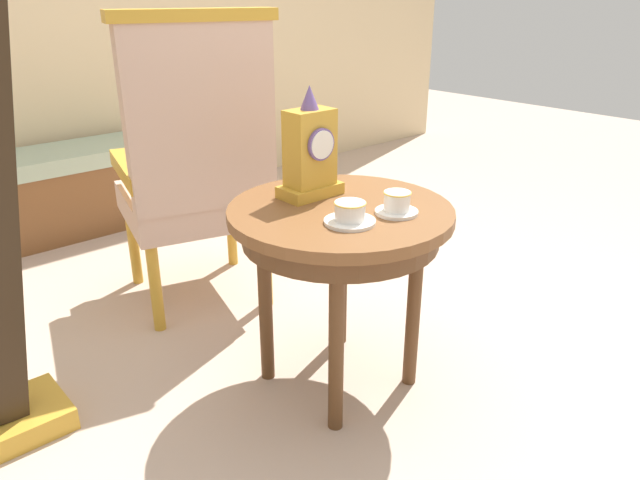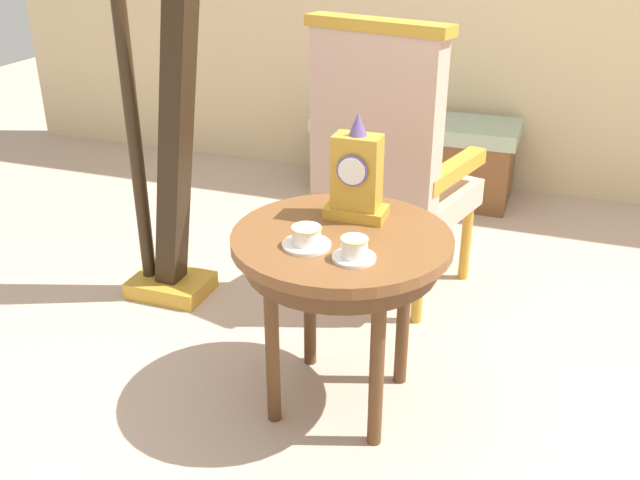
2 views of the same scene
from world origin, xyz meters
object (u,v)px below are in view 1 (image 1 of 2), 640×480
object	(u,v)px
teacup_right	(397,204)
teacup_left	(350,214)
side_table	(340,231)
mantel_clock	(310,153)
armchair	(196,164)
window_bench	(61,192)

from	to	relation	value
teacup_right	teacup_left	bearing A→B (deg)	167.69
side_table	mantel_clock	size ratio (longest dim) A/B	1.99
teacup_left	armchair	xyz separation A→B (m)	(0.02, 0.85, -0.04)
armchair	window_bench	distance (m)	1.24
armchair	side_table	bearing A→B (deg)	-86.23
teacup_left	teacup_right	size ratio (longest dim) A/B	1.16
teacup_left	window_bench	xyz separation A→B (m)	(-0.12, 2.02, -0.41)
mantel_clock	window_bench	world-z (taller)	mantel_clock
teacup_right	mantel_clock	size ratio (longest dim) A/B	0.37
teacup_right	mantel_clock	bearing A→B (deg)	105.94
armchair	window_bench	xyz separation A→B (m)	(-0.14, 1.17, -0.37)
side_table	teacup_right	bearing A→B (deg)	-60.55
teacup_left	mantel_clock	size ratio (longest dim) A/B	0.42
teacup_right	armchair	bearing A→B (deg)	98.43
teacup_right	side_table	bearing A→B (deg)	119.45
mantel_clock	teacup_left	bearing A→B (deg)	-106.18
teacup_left	mantel_clock	xyz separation A→B (m)	(0.07, 0.25, 0.11)
teacup_left	teacup_right	distance (m)	0.16
side_table	teacup_right	xyz separation A→B (m)	(0.08, -0.15, 0.11)
teacup_right	window_bench	world-z (taller)	teacup_right
teacup_left	armchair	distance (m)	0.85
teacup_right	armchair	distance (m)	0.89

